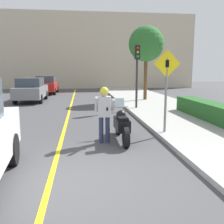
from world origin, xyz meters
TOP-DOWN VIEW (x-y plane):
  - ground_plane at (0.00, 0.00)m, footprint 80.00×80.00m
  - sidewalk_curb at (4.80, 4.00)m, footprint 4.40×44.00m
  - road_center_line at (-0.60, 6.00)m, footprint 0.12×36.00m
  - building_backdrop at (0.00, 26.00)m, footprint 28.00×1.20m
  - motorcycle at (1.33, 2.85)m, footprint 0.62×2.18m
  - person_biker at (0.76, 2.62)m, footprint 0.59×0.48m
  - crossing_sign at (2.90, 3.23)m, footprint 0.91×0.08m
  - traffic_light at (3.14, 8.77)m, footprint 0.26×0.30m
  - hedge_row at (5.60, 5.27)m, footprint 0.90×5.26m
  - street_tree at (4.62, 12.57)m, footprint 2.45×2.45m
  - parked_car_grey at (-3.47, 13.43)m, footprint 1.88×4.20m
  - parked_car_red at (-3.15, 19.23)m, footprint 1.88×4.20m

SIDE VIEW (x-z plane):
  - ground_plane at x=0.00m, z-range 0.00..0.00m
  - road_center_line at x=-0.60m, z-range 0.00..0.01m
  - sidewalk_curb at x=4.80m, z-range 0.00..0.14m
  - hedge_row at x=5.60m, z-range 0.14..0.85m
  - motorcycle at x=1.33m, z-range -0.15..1.15m
  - parked_car_grey at x=-3.47m, z-range 0.02..1.70m
  - parked_car_red at x=-3.15m, z-range 0.02..1.70m
  - person_biker at x=0.76m, z-range 0.20..1.94m
  - crossing_sign at x=2.90m, z-range 0.42..3.18m
  - traffic_light at x=3.14m, z-range 0.82..4.24m
  - street_tree at x=4.62m, z-range 1.44..6.55m
  - building_backdrop at x=0.00m, z-range 0.00..8.90m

